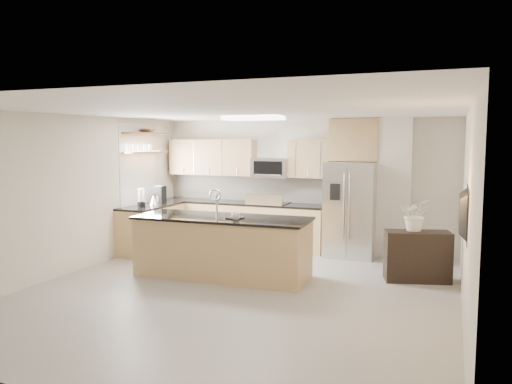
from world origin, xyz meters
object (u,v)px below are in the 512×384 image
at_px(microwave, 271,168).
at_px(bowl, 147,130).
at_px(kettle, 154,200).
at_px(island, 223,246).
at_px(range, 269,225).
at_px(refrigerator, 351,209).
at_px(blender, 141,199).
at_px(cup, 236,217).
at_px(flower_vase, 416,206).
at_px(credenza, 417,256).
at_px(platter, 234,217).
at_px(coffee_maker, 160,195).
at_px(television, 459,213).

height_order(microwave, bowl, bowl).
distance_m(kettle, bowl, 1.39).
bearing_deg(island, range, 88.31).
relative_size(range, bowl, 2.99).
xyz_separation_m(refrigerator, blender, (-3.73, -1.34, 0.18)).
bearing_deg(refrigerator, cup, -118.64).
xyz_separation_m(bowl, flower_vase, (5.16, -0.42, -1.22)).
height_order(refrigerator, credenza, refrigerator).
bearing_deg(platter, microwave, 95.79).
distance_m(microwave, coffee_maker, 2.32).
relative_size(credenza, blender, 2.80).
height_order(coffee_maker, television, television).
xyz_separation_m(range, island, (0.03, -2.21, 0.01)).
distance_m(blender, kettle, 0.35).
relative_size(credenza, bowl, 2.56).
relative_size(refrigerator, island, 0.63).
distance_m(microwave, flower_vase, 3.28).
bearing_deg(refrigerator, island, -127.03).
bearing_deg(range, credenza, -24.27).
relative_size(platter, blender, 0.96).
relative_size(platter, bowl, 0.88).
xyz_separation_m(blender, coffee_maker, (-0.02, 0.68, 0.01)).
relative_size(credenza, television, 0.91).
xyz_separation_m(platter, kettle, (-2.26, 1.18, 0.04)).
height_order(refrigerator, television, refrigerator).
height_order(cup, flower_vase, flower_vase).
distance_m(credenza, coffee_maker, 5.14).
relative_size(refrigerator, bowl, 4.66).
bearing_deg(cup, television, -12.36).
bearing_deg(credenza, platter, -177.56).
bearing_deg(credenza, flower_vase, 134.90).
height_order(microwave, island, microwave).
xyz_separation_m(range, kettle, (-2.02, -1.05, 0.55)).
distance_m(credenza, kettle, 5.03).
height_order(island, platter, island).
relative_size(range, television, 1.06).
xyz_separation_m(range, blender, (-2.07, -1.39, 0.60)).
xyz_separation_m(cup, coffee_maker, (-2.45, 1.72, 0.06)).
relative_size(island, television, 2.64).
relative_size(platter, coffee_maker, 0.98).
bearing_deg(range, microwave, 90.00).
bearing_deg(refrigerator, range, 178.40).
relative_size(microwave, refrigerator, 0.43).
xyz_separation_m(island, flower_vase, (2.88, 0.91, 0.68)).
distance_m(range, platter, 2.29).
relative_size(island, cup, 21.52).
bearing_deg(kettle, television, -20.53).
relative_size(range, coffee_maker, 3.34).
bearing_deg(credenza, blender, 164.92).
distance_m(island, television, 3.70).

